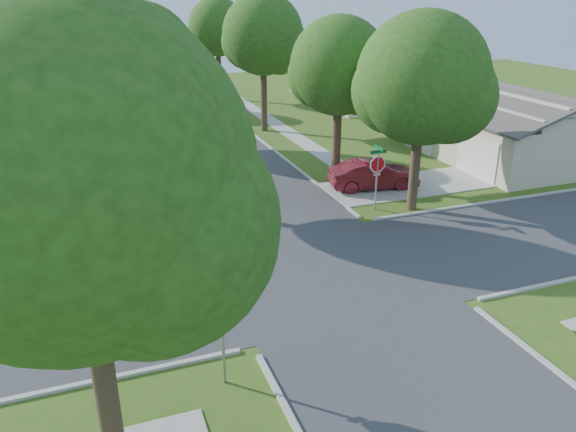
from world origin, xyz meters
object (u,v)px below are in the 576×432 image
(tree_w_mid, at_px, (118,39))
(tree_w_far, at_px, (106,39))
(tree_e_near, at_px, (340,71))
(stop_sign_sw, at_px, (222,314))
(car_curb_east, at_px, (215,100))
(tree_ne_corner, at_px, (423,85))
(tree_sw_corner, at_px, (80,194))
(stop_sign_ne, at_px, (377,167))
(tree_e_mid, at_px, (264,38))
(tree_w_near, at_px, (141,70))
(house_ne_far, at_px, (357,83))
(tree_e_far, at_px, (218,30))
(car_curb_west, at_px, (145,84))
(house_ne_near, at_px, (492,127))
(car_driveway, at_px, (373,175))

(tree_w_mid, distance_m, tree_w_far, 13.04)
(tree_e_near, height_order, tree_w_mid, tree_w_mid)
(stop_sign_sw, height_order, car_curb_east, stop_sign_sw)
(car_curb_east, bearing_deg, tree_ne_corner, -79.09)
(tree_sw_corner, relative_size, tree_ne_corner, 1.10)
(tree_sw_corner, bearing_deg, tree_e_near, 52.70)
(stop_sign_ne, distance_m, tree_e_mid, 16.84)
(tree_w_near, bearing_deg, house_ne_far, 44.09)
(car_curb_east, bearing_deg, tree_e_far, 74.69)
(tree_e_far, distance_m, car_curb_west, 10.23)
(tree_w_far, relative_size, car_curb_west, 1.69)
(stop_sign_ne, bearing_deg, tree_ne_corner, -16.55)
(tree_e_mid, bearing_deg, stop_sign_sw, -110.20)
(tree_e_near, bearing_deg, car_curb_west, 100.73)
(tree_e_far, relative_size, house_ne_far, 0.64)
(house_ne_near, height_order, car_driveway, house_ne_near)
(tree_e_far, xyz_separation_m, house_ne_far, (11.24, -5.01, -4.46))
(tree_e_mid, bearing_deg, car_curb_east, 100.37)
(tree_w_far, xyz_separation_m, car_curb_east, (7.85, -4.48, -4.77))
(car_curb_west, bearing_deg, tree_w_far, 58.29)
(tree_w_mid, bearing_deg, car_curb_east, 47.36)
(tree_sw_corner, distance_m, car_curb_east, 38.43)
(tree_e_far, xyz_separation_m, tree_w_near, (-9.40, -25.00, 0.14))
(tree_sw_corner, bearing_deg, car_curb_east, 73.76)
(tree_e_far, relative_size, car_driveway, 1.98)
(tree_ne_corner, relative_size, car_curb_east, 2.01)
(tree_w_far, height_order, tree_ne_corner, tree_ne_corner)
(house_ne_near, distance_m, car_driveway, 10.67)
(tree_e_far, height_order, car_driveway, tree_e_far)
(stop_sign_ne, xyz_separation_m, house_ne_far, (11.29, 24.30, -0.51))
(tree_w_near, xyz_separation_m, car_curb_west, (3.44, 31.42, -5.43))
(house_ne_far, bearing_deg, tree_w_near, -135.91)
(tree_w_mid, bearing_deg, tree_w_near, -90.02)
(stop_sign_sw, xyz_separation_m, house_ne_near, (20.69, 15.70, -0.51))
(stop_sign_ne, xyz_separation_m, car_curb_east, (-1.50, 24.82, -1.30))
(tree_w_far, bearing_deg, car_driveway, -68.23)
(house_ne_near, bearing_deg, house_ne_far, 90.00)
(car_curb_east, bearing_deg, tree_sw_corner, -102.45)
(tree_w_near, bearing_deg, tree_w_mid, 89.98)
(car_curb_west, bearing_deg, tree_e_far, 129.41)
(stop_sign_ne, height_order, tree_sw_corner, tree_sw_corner)
(tree_sw_corner, xyz_separation_m, car_curb_east, (10.64, 36.51, -5.53))
(tree_e_mid, height_order, tree_w_near, tree_e_mid)
(tree_e_near, bearing_deg, house_ne_far, 60.65)
(tree_e_near, xyz_separation_m, tree_e_mid, (0.01, 12.00, 0.61))
(house_ne_near, bearing_deg, stop_sign_ne, -150.86)
(tree_e_near, relative_size, tree_w_far, 1.03)
(tree_e_near, xyz_separation_m, car_driveway, (1.25, -1.67, -4.92))
(tree_w_near, height_order, tree_sw_corner, tree_sw_corner)
(tree_e_near, bearing_deg, house_ne_near, 10.04)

